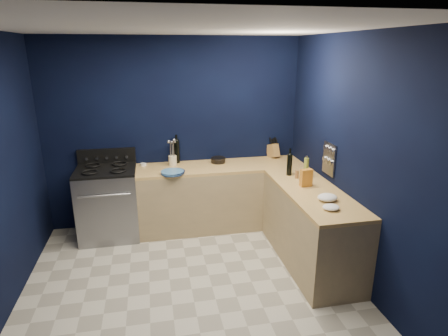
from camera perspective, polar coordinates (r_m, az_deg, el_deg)
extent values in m
cube|color=#B7B09F|center=(4.18, -4.94, -18.02)|extent=(3.50, 3.50, 0.02)
cube|color=silver|center=(3.40, -6.17, 20.71)|extent=(3.50, 3.50, 0.02)
cube|color=black|center=(5.27, -7.54, 5.21)|extent=(3.50, 0.02, 2.60)
cube|color=black|center=(4.13, 19.56, 0.84)|extent=(0.02, 3.50, 2.60)
cube|color=black|center=(2.00, 0.13, -16.52)|extent=(3.50, 0.02, 2.60)
cube|color=tan|center=(5.30, -0.40, -4.45)|extent=(2.30, 0.63, 0.86)
cube|color=olive|center=(5.14, -0.41, 0.20)|extent=(2.30, 0.63, 0.04)
cube|color=tan|center=(4.53, 13.02, -8.92)|extent=(0.63, 1.67, 0.86)
cube|color=olive|center=(4.35, 13.42, -3.61)|extent=(0.63, 1.67, 0.04)
cube|color=gray|center=(5.22, -17.15, -5.25)|extent=(0.76, 0.66, 0.92)
cube|color=black|center=(4.94, -17.46, -6.76)|extent=(0.59, 0.02, 0.42)
cube|color=black|center=(5.06, -17.63, -0.29)|extent=(0.76, 0.66, 0.03)
cube|color=black|center=(5.32, -17.43, 1.77)|extent=(0.76, 0.06, 0.20)
cube|color=gray|center=(4.61, 15.74, 1.35)|extent=(0.02, 0.28, 0.38)
cube|color=white|center=(5.30, -7.43, 2.84)|extent=(0.09, 0.02, 0.13)
cylinder|color=#3567A5|center=(4.83, -7.86, -0.66)|extent=(0.30, 0.30, 0.04)
cylinder|color=white|center=(5.24, -12.18, 0.53)|extent=(0.09, 0.09, 0.03)
cylinder|color=#F5DEC0|center=(5.16, -7.82, 1.13)|extent=(0.12, 0.12, 0.14)
cylinder|color=black|center=(5.26, -7.20, 2.50)|extent=(0.09, 0.09, 0.32)
cylinder|color=black|center=(5.25, -0.87, 1.22)|extent=(0.22, 0.22, 0.08)
cube|color=olive|center=(5.55, 7.46, 2.63)|extent=(0.17, 0.25, 0.24)
cylinder|color=black|center=(4.77, 9.94, 0.47)|extent=(0.09, 0.09, 0.27)
cylinder|color=olive|center=(4.74, 12.40, 0.06)|extent=(0.06, 0.06, 0.25)
cylinder|color=olive|center=(4.70, 11.04, -0.94)|extent=(0.05, 0.05, 0.10)
cylinder|color=olive|center=(4.50, 12.50, -2.00)|extent=(0.05, 0.05, 0.08)
cube|color=#BD4519|center=(4.43, 12.41, -1.47)|extent=(0.15, 0.08, 0.20)
ellipsoid|color=white|center=(4.09, 15.49, -4.35)|extent=(0.26, 0.25, 0.07)
ellipsoid|color=white|center=(3.88, 16.00, -5.77)|extent=(0.20, 0.19, 0.05)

